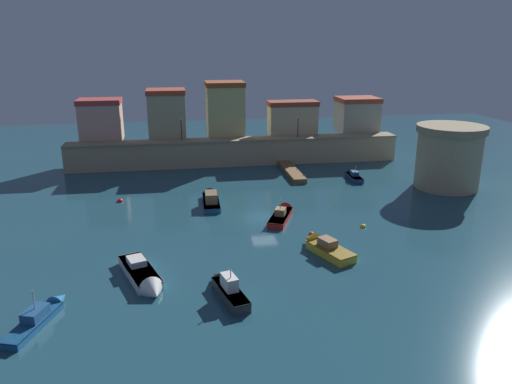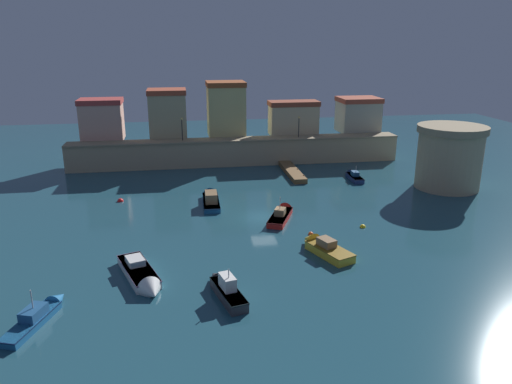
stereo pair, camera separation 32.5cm
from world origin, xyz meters
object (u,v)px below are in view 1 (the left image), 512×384
(moored_boat_5, at_px, (211,198))
(mooring_buoy_2, at_px, (363,227))
(quay_lamp_0, at_px, (181,125))
(mooring_buoy_1, at_px, (311,234))
(fortress_tower, at_px, (449,156))
(quay_lamp_1, at_px, (298,123))
(moored_boat_2, at_px, (352,176))
(mooring_buoy_0, at_px, (120,202))
(moored_boat_4, at_px, (227,288))
(moored_boat_0, at_px, (144,277))
(moored_boat_6, at_px, (323,247))
(moored_boat_1, at_px, (283,213))
(moored_boat_3, at_px, (42,314))

(moored_boat_5, distance_m, mooring_buoy_2, 17.04)
(quay_lamp_0, height_order, mooring_buoy_1, quay_lamp_0)
(fortress_tower, distance_m, quay_lamp_1, 21.39)
(quay_lamp_0, bearing_deg, quay_lamp_1, 0.00)
(moored_boat_2, xyz_separation_m, mooring_buoy_0, (-28.77, -4.88, -0.36))
(fortress_tower, relative_size, moored_boat_4, 1.36)
(moored_boat_0, xyz_separation_m, moored_boat_6, (14.77, 3.08, 0.05))
(fortress_tower, xyz_separation_m, moored_boat_2, (-9.77, 5.64, -3.47))
(moored_boat_0, relative_size, moored_boat_4, 1.26)
(moored_boat_4, relative_size, mooring_buoy_0, 8.70)
(fortress_tower, distance_m, moored_boat_1, 23.09)
(moored_boat_0, xyz_separation_m, mooring_buoy_0, (-3.57, 19.66, -0.40))
(moored_boat_1, bearing_deg, quay_lamp_1, 6.25)
(quay_lamp_0, relative_size, moored_boat_6, 0.53)
(fortress_tower, relative_size, quay_lamp_0, 2.55)
(moored_boat_4, bearing_deg, quay_lamp_1, -35.19)
(moored_boat_2, height_order, moored_boat_6, moored_boat_2)
(moored_boat_1, xyz_separation_m, moored_boat_3, (-19.41, -16.15, -0.01))
(quay_lamp_0, relative_size, moored_boat_4, 0.53)
(quay_lamp_1, height_order, moored_boat_4, quay_lamp_1)
(fortress_tower, xyz_separation_m, moored_boat_4, (-29.06, -21.83, -3.30))
(moored_boat_5, bearing_deg, moored_boat_1, -128.76)
(moored_boat_0, bearing_deg, fortress_tower, 99.41)
(moored_boat_3, bearing_deg, moored_boat_4, -65.08)
(moored_boat_0, height_order, mooring_buoy_0, moored_boat_0)
(moored_boat_5, height_order, mooring_buoy_2, moored_boat_5)
(mooring_buoy_0, relative_size, mooring_buoy_2, 1.22)
(quay_lamp_0, relative_size, moored_boat_5, 0.43)
(moored_boat_1, bearing_deg, mooring_buoy_2, -96.21)
(mooring_buoy_2, bearing_deg, mooring_buoy_0, 153.78)
(moored_boat_3, distance_m, moored_boat_6, 22.20)
(moored_boat_3, distance_m, mooring_buoy_1, 23.80)
(moored_boat_2, height_order, mooring_buoy_1, moored_boat_2)
(mooring_buoy_0, bearing_deg, moored_boat_5, -10.60)
(moored_boat_4, relative_size, moored_boat_5, 0.81)
(quay_lamp_1, bearing_deg, mooring_buoy_1, -101.27)
(moored_boat_2, relative_size, moored_boat_6, 0.86)
(quay_lamp_1, distance_m, mooring_buoy_0, 28.58)
(quay_lamp_1, height_order, moored_boat_3, quay_lamp_1)
(moored_boat_2, relative_size, mooring_buoy_2, 9.19)
(quay_lamp_1, distance_m, mooring_buoy_1, 28.47)
(moored_boat_1, distance_m, mooring_buoy_0, 18.43)
(quay_lamp_1, distance_m, moored_boat_5, 22.25)
(fortress_tower, bearing_deg, moored_boat_3, -150.76)
(moored_boat_3, bearing_deg, moored_boat_5, -10.58)
(quay_lamp_1, distance_m, moored_boat_1, 24.03)
(moored_boat_0, height_order, moored_boat_5, moored_boat_5)
(moored_boat_3, bearing_deg, quay_lamp_0, 4.78)
(quay_lamp_1, relative_size, moored_boat_0, 0.40)
(quay_lamp_1, height_order, mooring_buoy_2, quay_lamp_1)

